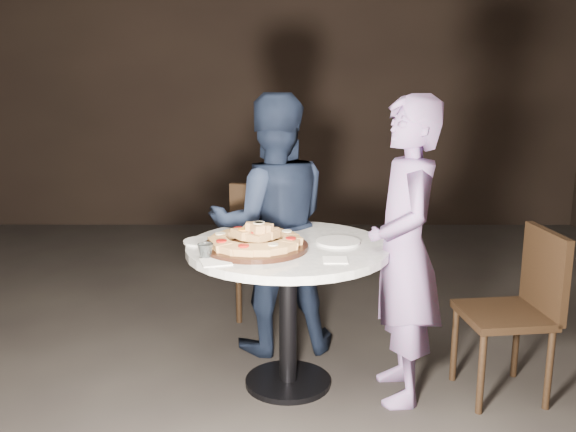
{
  "coord_description": "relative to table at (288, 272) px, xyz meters",
  "views": [
    {
      "loc": [
        0.12,
        -2.87,
        1.57
      ],
      "look_at": [
        0.12,
        0.16,
        0.87
      ],
      "focal_mm": 40.0,
      "sensor_mm": 36.0,
      "label": 1
    }
  ],
  "objects": [
    {
      "name": "floor",
      "position": [
        -0.12,
        -0.11,
        -0.6
      ],
      "size": [
        7.0,
        7.0,
        0.0
      ],
      "primitive_type": "plane",
      "color": "black",
      "rests_on": "ground"
    },
    {
      "name": "table",
      "position": [
        0.0,
        0.0,
        0.0
      ],
      "size": [
        1.14,
        1.14,
        0.74
      ],
      "rotation": [
        0.0,
        0.0,
        -0.18
      ],
      "color": "black",
      "rests_on": "ground"
    },
    {
      "name": "serving_board",
      "position": [
        -0.15,
        -0.08,
        0.15
      ],
      "size": [
        0.65,
        0.65,
        0.02
      ],
      "primitive_type": "cylinder",
      "rotation": [
        0.0,
        0.0,
        0.38
      ],
      "color": "black",
      "rests_on": "table"
    },
    {
      "name": "focaccia_pile",
      "position": [
        -0.15,
        -0.08,
        0.19
      ],
      "size": [
        0.45,
        0.44,
        0.12
      ],
      "rotation": [
        0.0,
        0.0,
        -0.25
      ],
      "color": "tan",
      "rests_on": "serving_board"
    },
    {
      "name": "plate_left",
      "position": [
        -0.42,
        0.04,
        0.14
      ],
      "size": [
        0.2,
        0.2,
        0.01
      ],
      "primitive_type": "cylinder",
      "rotation": [
        0.0,
        0.0,
        -0.18
      ],
      "color": "white",
      "rests_on": "table"
    },
    {
      "name": "plate_right",
      "position": [
        0.24,
        0.03,
        0.14
      ],
      "size": [
        0.23,
        0.23,
        0.01
      ],
      "primitive_type": "cylinder",
      "rotation": [
        0.0,
        0.0,
        0.05
      ],
      "color": "white",
      "rests_on": "table"
    },
    {
      "name": "water_glass",
      "position": [
        -0.37,
        -0.23,
        0.17
      ],
      "size": [
        0.09,
        0.09,
        0.07
      ],
      "primitive_type": "imported",
      "rotation": [
        0.0,
        0.0,
        -0.22
      ],
      "color": "silver",
      "rests_on": "table"
    },
    {
      "name": "napkin_near",
      "position": [
        -0.32,
        -0.3,
        0.14
      ],
      "size": [
        0.16,
        0.16,
        0.01
      ],
      "primitive_type": "cube",
      "rotation": [
        0.0,
        0.0,
        0.3
      ],
      "color": "white",
      "rests_on": "table"
    },
    {
      "name": "napkin_far",
      "position": [
        0.21,
        -0.26,
        0.14
      ],
      "size": [
        0.11,
        0.11,
        0.01
      ],
      "primitive_type": "cube",
      "rotation": [
        0.0,
        0.0,
        -0.01
      ],
      "color": "white",
      "rests_on": "table"
    },
    {
      "name": "chair_far",
      "position": [
        -0.11,
        0.85,
        -0.08
      ],
      "size": [
        0.52,
        0.53,
        0.9
      ],
      "rotation": [
        0.0,
        0.0,
        2.87
      ],
      "color": "black",
      "rests_on": "ground"
    },
    {
      "name": "chair_right",
      "position": [
        1.12,
        -0.08,
        -0.12
      ],
      "size": [
        0.45,
        0.43,
        0.83
      ],
      "rotation": [
        0.0,
        0.0,
        -1.45
      ],
      "color": "black",
      "rests_on": "ground"
    },
    {
      "name": "diner_navy",
      "position": [
        -0.09,
        0.46,
        0.12
      ],
      "size": [
        0.78,
        0.65,
        1.44
      ],
      "primitive_type": "imported",
      "rotation": [
        0.0,
        0.0,
        3.29
      ],
      "color": "#141D32",
      "rests_on": "ground"
    },
    {
      "name": "diner_teal",
      "position": [
        0.55,
        -0.09,
        0.13
      ],
      "size": [
        0.37,
        0.54,
        1.46
      ],
      "primitive_type": "imported",
      "rotation": [
        0.0,
        0.0,
        -1.53
      ],
      "color": "slate",
      "rests_on": "ground"
    }
  ]
}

